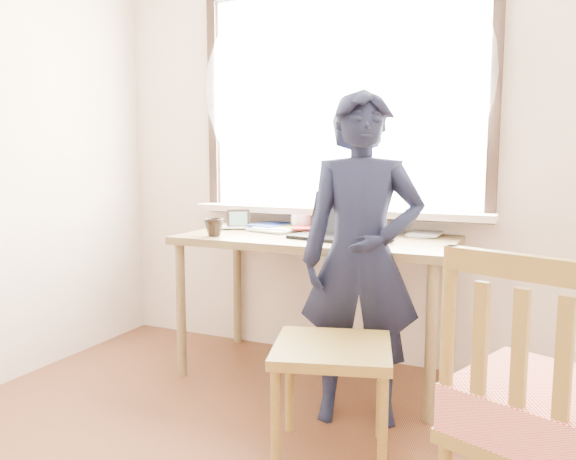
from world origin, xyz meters
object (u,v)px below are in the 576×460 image
at_px(laptop, 332,227).
at_px(mug_dark, 214,227).
at_px(work_chair, 332,362).
at_px(person, 361,259).
at_px(desk, 317,251).
at_px(mug_white, 301,222).
at_px(side_chair, 543,415).

relative_size(laptop, mug_dark, 3.93).
bearing_deg(laptop, mug_dark, -160.81).
distance_m(work_chair, person, 0.54).
height_order(desk, person, person).
height_order(desk, mug_white, mug_white).
distance_m(desk, side_chair, 1.73).
bearing_deg(mug_white, person, -47.30).
bearing_deg(laptop, work_chair, -69.51).
bearing_deg(laptop, side_chair, -48.43).
xyz_separation_m(work_chair, person, (-0.00, 0.39, 0.37)).
xyz_separation_m(desk, mug_dark, (-0.52, -0.25, 0.13)).
distance_m(laptop, side_chair, 1.67).
relative_size(laptop, work_chair, 0.72).
relative_size(desk, side_chair, 1.50).
relative_size(desk, mug_white, 11.79).
xyz_separation_m(laptop, mug_dark, (-0.62, -0.22, -0.01)).
relative_size(mug_white, person, 0.08).
bearing_deg(side_chair, desk, 133.36).
bearing_deg(side_chair, laptop, 131.57).
height_order(laptop, person, person).
xyz_separation_m(desk, mug_white, (-0.18, 0.20, 0.13)).
bearing_deg(laptop, person, -53.12).
bearing_deg(desk, work_chair, -64.30).
xyz_separation_m(laptop, person, (0.29, -0.39, -0.09)).
height_order(laptop, work_chair, laptop).
bearing_deg(desk, mug_dark, -154.83).
xyz_separation_m(desk, side_chair, (1.18, -1.25, -0.20)).
xyz_separation_m(mug_dark, work_chair, (0.91, -0.56, -0.45)).
bearing_deg(person, mug_dark, 153.36).
bearing_deg(mug_white, laptop, -39.55).
distance_m(laptop, person, 0.49).
relative_size(work_chair, person, 0.37).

